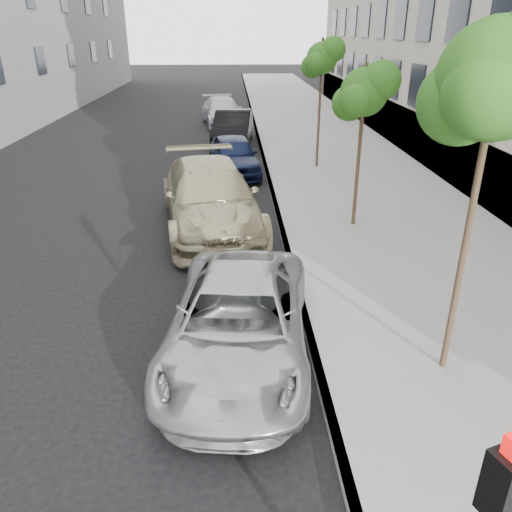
{
  "coord_description": "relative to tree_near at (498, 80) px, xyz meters",
  "views": [
    {
      "loc": [
        -0.15,
        -5.0,
        5.13
      ],
      "look_at": [
        0.23,
        2.96,
        1.5
      ],
      "focal_mm": 35.0,
      "sensor_mm": 36.0,
      "label": 1
    }
  ],
  "objects": [
    {
      "name": "sedan_rear",
      "position": [
        -3.91,
        23.46,
        -3.79
      ],
      "size": [
        2.85,
        5.45,
        1.51
      ],
      "primitive_type": "imported",
      "rotation": [
        0.0,
        0.0,
        0.15
      ],
      "color": "#B1B4B9",
      "rests_on": "ground"
    },
    {
      "name": "curb",
      "position": [
        -2.05,
        22.5,
        -4.48
      ],
      "size": [
        0.15,
        72.0,
        0.14
      ],
      "primitive_type": "cube",
      "color": "#9E9B93",
      "rests_on": "ground"
    },
    {
      "name": "ground",
      "position": [
        -3.23,
        -1.5,
        -4.55
      ],
      "size": [
        160.0,
        160.0,
        0.0
      ],
      "primitive_type": "plane",
      "color": "black",
      "rests_on": "ground"
    },
    {
      "name": "sedan_blue",
      "position": [
        -3.33,
        12.56,
        -3.83
      ],
      "size": [
        2.21,
        4.4,
        1.44
      ],
      "primitive_type": "imported",
      "rotation": [
        0.0,
        0.0,
        0.12
      ],
      "color": "#101735",
      "rests_on": "ground"
    },
    {
      "name": "minivan",
      "position": [
        -3.34,
        0.62,
        -3.86
      ],
      "size": [
        2.81,
        5.18,
        1.38
      ],
      "primitive_type": "imported",
      "rotation": [
        0.0,
        0.0,
        -0.11
      ],
      "color": "#A9ACAE",
      "rests_on": "ground"
    },
    {
      "name": "tree_near",
      "position": [
        0.0,
        0.0,
        0.0
      ],
      "size": [
        1.85,
        1.65,
        5.32
      ],
      "color": "#38281C",
      "rests_on": "sidewalk"
    },
    {
      "name": "sidewalk",
      "position": [
        1.07,
        22.5,
        -4.48
      ],
      "size": [
        6.4,
        72.0,
        0.14
      ],
      "primitive_type": "cube",
      "color": "gray",
      "rests_on": "ground"
    },
    {
      "name": "tree_mid",
      "position": [
        -0.0,
        6.5,
        -0.87
      ],
      "size": [
        1.59,
        1.39,
        4.33
      ],
      "color": "#38281C",
      "rests_on": "sidewalk"
    },
    {
      "name": "sedan_black",
      "position": [
        -3.33,
        17.83,
        -3.75
      ],
      "size": [
        2.11,
        4.98,
        1.6
      ],
      "primitive_type": "imported",
      "rotation": [
        0.0,
        0.0,
        -0.09
      ],
      "color": "black",
      "rests_on": "ground"
    },
    {
      "name": "suv",
      "position": [
        -4.02,
        6.77,
        -3.65
      ],
      "size": [
        3.39,
        6.46,
        1.78
      ],
      "primitive_type": "imported",
      "rotation": [
        0.0,
        0.0,
        0.15
      ],
      "color": "tan",
      "rests_on": "ground"
    },
    {
      "name": "tree_far",
      "position": [
        -0.0,
        13.0,
        -0.4
      ],
      "size": [
        1.54,
        1.34,
        4.78
      ],
      "color": "#38281C",
      "rests_on": "sidewalk"
    }
  ]
}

